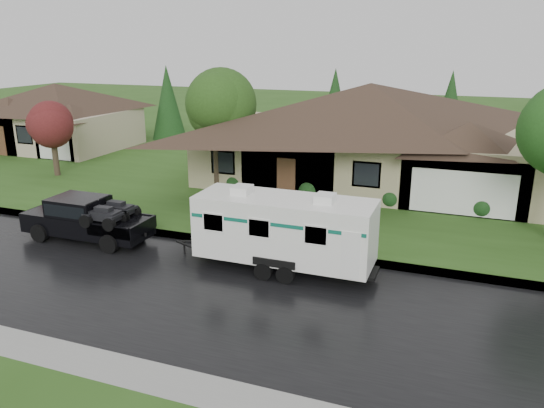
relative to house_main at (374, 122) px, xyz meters
The scene contains 11 objects.
ground 14.48m from the house_main, 99.41° to the right, with size 140.00×140.00×0.00m, color #2B5019.
road 16.40m from the house_main, 98.24° to the right, with size 140.00×8.00×0.01m, color black.
curb 12.32m from the house_main, 101.19° to the right, with size 140.00×0.50×0.15m, color gray.
lawn 4.36m from the house_main, 153.11° to the left, with size 140.00×26.00×0.15m, color #2B5019.
house_main is the anchor object (origin of this frame).
house_far 24.17m from the house_main, behind, with size 10.80×8.64×5.80m.
tree_left_green 8.94m from the house_main, 148.17° to the right, with size 3.85×3.85×6.38m.
tree_red 18.91m from the house_main, 164.23° to the right, with size 2.68×2.68×4.43m.
shrub_row 5.42m from the house_main, 93.69° to the right, with size 13.60×1.00×1.00m.
pickup_truck 16.45m from the house_main, 125.90° to the right, with size 5.45×2.07×1.82m.
travel_trailer 13.33m from the house_main, 93.16° to the right, with size 6.73×2.36×3.02m.
Camera 1 is at (7.37, -16.14, 8.02)m, focal length 35.00 mm.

